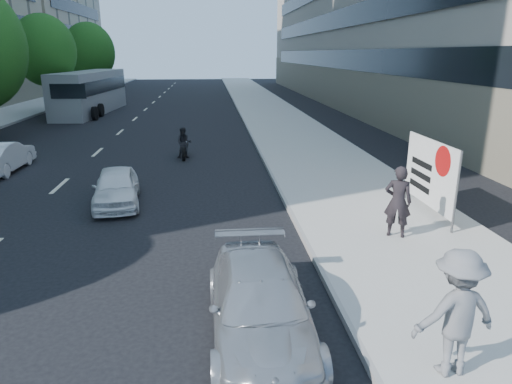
{
  "coord_description": "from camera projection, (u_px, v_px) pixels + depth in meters",
  "views": [
    {
      "loc": [
        -0.88,
        -8.79,
        4.7
      ],
      "look_at": [
        0.2,
        2.07,
        1.37
      ],
      "focal_mm": 32.0,
      "sensor_mm": 36.0,
      "label": 1
    }
  ],
  "objects": [
    {
      "name": "near_sidewalk",
      "position": [
        287.0,
        128.0,
        29.21
      ],
      "size": [
        5.0,
        120.0,
        0.15
      ],
      "primitive_type": "cube",
      "color": "#B0ADA4",
      "rests_on": "ground"
    },
    {
      "name": "motorcycle",
      "position": [
        184.0,
        144.0,
        21.19
      ],
      "size": [
        0.71,
        2.04,
        1.42
      ],
      "rotation": [
        0.0,
        0.0,
        -0.04
      ],
      "color": "black",
      "rests_on": "ground"
    },
    {
      "name": "white_sedan_mid",
      "position": [
        2.0,
        157.0,
        18.7
      ],
      "size": [
        1.37,
        3.82,
        1.25
      ],
      "primitive_type": "imported",
      "rotation": [
        0.0,
        0.0,
        3.13
      ],
      "color": "silver",
      "rests_on": "ground"
    },
    {
      "name": "white_sedan_near",
      "position": [
        116.0,
        187.0,
        14.63
      ],
      "size": [
        1.84,
        3.6,
        1.17
      ],
      "primitive_type": "imported",
      "rotation": [
        0.0,
        0.0,
        0.14
      ],
      "color": "white",
      "rests_on": "ground"
    },
    {
      "name": "pedestrian_woman",
      "position": [
        398.0,
        202.0,
        11.59
      ],
      "size": [
        0.8,
        0.68,
        1.86
      ],
      "primitive_type": "imported",
      "rotation": [
        0.0,
        0.0,
        2.73
      ],
      "color": "black",
      "rests_on": "near_sidewalk"
    },
    {
      "name": "bus",
      "position": [
        91.0,
        92.0,
        36.92
      ],
      "size": [
        3.48,
        12.22,
        3.3
      ],
      "rotation": [
        0.0,
        0.0,
        -0.08
      ],
      "color": "gray",
      "rests_on": "ground"
    },
    {
      "name": "jogger",
      "position": [
        456.0,
        313.0,
        6.54
      ],
      "size": [
        1.32,
        0.83,
        1.95
      ],
      "primitive_type": "imported",
      "rotation": [
        0.0,
        0.0,
        3.23
      ],
      "color": "slate",
      "rests_on": "near_sidewalk"
    },
    {
      "name": "protest_banner",
      "position": [
        430.0,
        173.0,
        13.11
      ],
      "size": [
        0.08,
        3.06,
        2.2
      ],
      "color": "#4C4C4C",
      "rests_on": "near_sidewalk"
    },
    {
      "name": "parked_sedan",
      "position": [
        260.0,
        305.0,
        7.73
      ],
      "size": [
        1.72,
        4.22,
        1.22
      ],
      "primitive_type": "imported",
      "rotation": [
        0.0,
        0.0,
        0.0
      ],
      "color": "#A5A8AC",
      "rests_on": "ground"
    },
    {
      "name": "tree_far_e",
      "position": [
        89.0,
        52.0,
        49.01
      ],
      "size": [
        5.4,
        5.4,
        7.89
      ],
      "color": "#382616",
      "rests_on": "ground"
    },
    {
      "name": "tree_far_d",
      "position": [
        44.0,
        50.0,
        35.65
      ],
      "size": [
        4.8,
        4.8,
        7.65
      ],
      "color": "#382616",
      "rests_on": "ground"
    },
    {
      "name": "ground",
      "position": [
        256.0,
        281.0,
        9.82
      ],
      "size": [
        160.0,
        160.0,
        0.0
      ],
      "primitive_type": "plane",
      "color": "black",
      "rests_on": "ground"
    }
  ]
}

